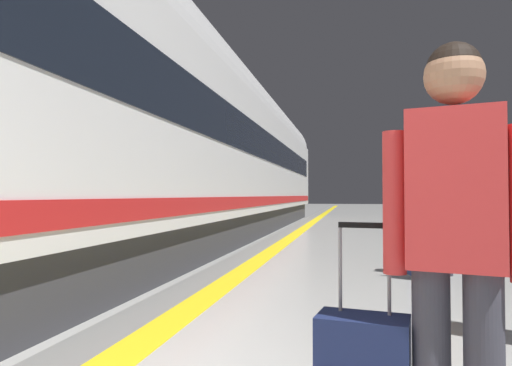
{
  "coord_description": "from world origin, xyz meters",
  "views": [
    {
      "loc": [
        0.49,
        -0.46,
        1.16
      ],
      "look_at": [
        -0.93,
        6.34,
        1.34
      ],
      "focal_mm": 32.12,
      "sensor_mm": 36.0,
      "label": 1
    }
  ],
  "objects": [
    {
      "name": "safety_line_strip",
      "position": [
        -1.13,
        10.0,
        0.0
      ],
      "size": [
        0.36,
        80.0,
        0.01
      ],
      "primitive_type": "cube",
      "color": "yellow",
      "rests_on": "ground"
    },
    {
      "name": "traveller_foreground",
      "position": [
        0.88,
        1.43,
        1.02
      ],
      "size": [
        0.53,
        0.29,
        1.75
      ],
      "color": "#383842",
      "rests_on": "ground"
    },
    {
      "name": "high_speed_train",
      "position": [
        -3.23,
        7.5,
        2.51
      ],
      "size": [
        2.94,
        34.91,
        4.97
      ],
      "color": "#38383D",
      "rests_on": "ground"
    },
    {
      "name": "tactile_edge_band",
      "position": [
        -1.45,
        10.0,
        0.0
      ],
      "size": [
        0.61,
        80.0,
        0.01
      ],
      "primitive_type": "cube",
      "color": "slate",
      "rests_on": "ground"
    },
    {
      "name": "suitcase_near",
      "position": [
        1.43,
        6.22,
        0.31
      ],
      "size": [
        0.42,
        0.31,
        0.95
      ],
      "color": "#19234C",
      "rests_on": "ground"
    },
    {
      "name": "passenger_near",
      "position": [
        1.76,
        6.49,
        1.04
      ],
      "size": [
        0.51,
        0.43,
        1.75
      ],
      "color": "#383842",
      "rests_on": "ground"
    }
  ]
}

